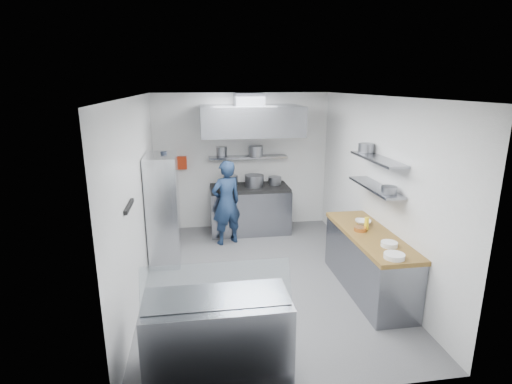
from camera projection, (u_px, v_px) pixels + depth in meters
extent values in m
plane|color=#49494B|center=(262.00, 278.00, 6.31)|extent=(5.00, 5.00, 0.00)
plane|color=silver|center=(263.00, 96.00, 5.58)|extent=(5.00, 5.00, 0.00)
cube|color=white|center=(242.00, 161.00, 8.33)|extent=(3.60, 2.80, 0.02)
cube|color=white|center=(309.00, 266.00, 3.56)|extent=(3.60, 2.80, 0.02)
cube|color=white|center=(138.00, 198.00, 5.68)|extent=(2.80, 5.00, 0.02)
cube|color=white|center=(376.00, 188.00, 6.21)|extent=(2.80, 5.00, 0.02)
cube|color=gray|center=(250.00, 210.00, 8.21)|extent=(1.60, 0.80, 0.90)
cube|color=black|center=(250.00, 188.00, 8.09)|extent=(1.57, 0.78, 0.06)
cylinder|color=slate|center=(230.00, 180.00, 8.15)|extent=(0.30, 0.30, 0.20)
cylinder|color=slate|center=(254.00, 181.00, 8.03)|extent=(0.38, 0.38, 0.24)
cylinder|color=slate|center=(275.00, 181.00, 8.22)|extent=(0.27, 0.27, 0.16)
cube|color=gray|center=(248.00, 157.00, 8.16)|extent=(1.60, 0.30, 0.04)
cylinder|color=slate|center=(222.00, 151.00, 8.25)|extent=(0.24, 0.24, 0.18)
cylinder|color=slate|center=(256.00, 151.00, 8.04)|extent=(0.28, 0.28, 0.22)
cube|color=gray|center=(251.00, 120.00, 7.56)|extent=(1.90, 1.15, 0.55)
cube|color=slate|center=(249.00, 99.00, 7.67)|extent=(0.55, 0.55, 0.24)
cube|color=#B2290E|center=(181.00, 163.00, 8.08)|extent=(0.22, 0.10, 0.26)
imported|color=#162744|center=(226.00, 203.00, 7.49)|extent=(0.69, 0.58, 1.62)
cube|color=silver|center=(164.00, 209.00, 6.74)|extent=(0.50, 0.90, 1.85)
cube|color=white|center=(164.00, 214.00, 6.87)|extent=(0.17, 0.21, 0.19)
cube|color=yellow|center=(164.00, 182.00, 7.00)|extent=(0.15, 0.19, 0.17)
cylinder|color=black|center=(164.00, 157.00, 6.61)|extent=(0.10, 0.10, 0.18)
cube|color=black|center=(129.00, 206.00, 4.79)|extent=(0.04, 0.55, 0.05)
cube|color=gray|center=(368.00, 264.00, 5.85)|extent=(0.62, 2.00, 0.84)
cube|color=brown|center=(370.00, 235.00, 5.73)|extent=(0.65, 2.04, 0.06)
cylinder|color=white|center=(394.00, 256.00, 4.89)|extent=(0.25, 0.25, 0.06)
cylinder|color=white|center=(389.00, 244.00, 5.25)|extent=(0.22, 0.22, 0.06)
cylinder|color=#D4803B|center=(360.00, 229.00, 5.80)|extent=(0.18, 0.18, 0.06)
cylinder|color=yellow|center=(367.00, 223.00, 5.85)|extent=(0.07, 0.07, 0.18)
imported|color=white|center=(363.00, 222.00, 6.09)|extent=(0.31, 0.31, 0.06)
cube|color=gray|center=(375.00, 187.00, 5.87)|extent=(0.30, 1.30, 0.04)
cube|color=gray|center=(377.00, 159.00, 5.76)|extent=(0.30, 1.30, 0.04)
cylinder|color=slate|center=(389.00, 190.00, 5.45)|extent=(0.21, 0.21, 0.10)
cylinder|color=slate|center=(366.00, 148.00, 6.18)|extent=(0.24, 0.24, 0.14)
cube|color=gray|center=(218.00, 335.00, 4.18)|extent=(1.50, 0.70, 0.85)
cube|color=silver|center=(217.00, 285.00, 3.89)|extent=(1.47, 0.19, 0.42)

